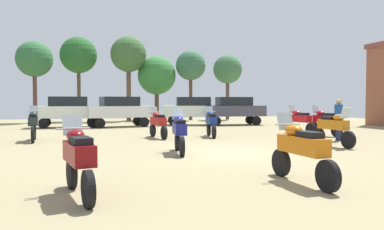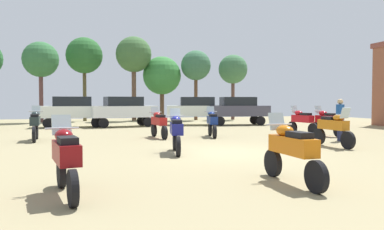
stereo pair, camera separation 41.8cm
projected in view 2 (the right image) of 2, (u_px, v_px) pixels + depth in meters
ground_plane at (221, 153)px, 12.29m from camera, size 44.00×52.00×0.02m
motorcycle_1 at (302, 121)px, 18.72m from camera, size 0.71×2.14×1.48m
motorcycle_2 at (35, 124)px, 15.91m from camera, size 0.62×2.16×1.51m
motorcycle_3 at (327, 121)px, 18.04m from camera, size 0.66×2.21×1.48m
motorcycle_4 at (159, 123)px, 17.15m from camera, size 0.67×2.16×1.44m
motorcycle_6 at (212, 122)px, 17.63m from camera, size 0.66×2.07×1.45m
motorcycle_7 at (333, 127)px, 13.79m from camera, size 0.62×2.23×1.48m
motorcycle_8 at (292, 149)px, 7.61m from camera, size 0.62×2.23×1.45m
motorcycle_9 at (176, 131)px, 12.12m from camera, size 0.64×2.10×1.47m
motorcycle_10 at (66, 157)px, 6.62m from camera, size 0.72×2.08×1.45m
car_1 at (238, 109)px, 26.50m from camera, size 4.46×2.23×2.00m
car_2 at (73, 109)px, 24.22m from camera, size 4.31×1.81×2.00m
car_3 at (123, 109)px, 24.65m from camera, size 4.55×2.53×2.00m
car_5 at (197, 109)px, 26.50m from camera, size 4.55×2.55×2.00m
person_1 at (340, 116)px, 15.74m from camera, size 0.41×0.41×1.81m
tree_1 at (196, 66)px, 33.20m from camera, size 2.68×2.68×6.27m
tree_4 at (41, 60)px, 29.40m from camera, size 2.82×2.82×6.44m
tree_5 at (84, 56)px, 31.51m from camera, size 3.07×3.07×7.15m
tree_6 at (233, 70)px, 33.95m from camera, size 2.66×2.66×5.98m
tree_7 at (162, 76)px, 33.36m from camera, size 3.44×3.44×5.74m
tree_8 at (134, 55)px, 32.09m from camera, size 3.09×3.09×7.32m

